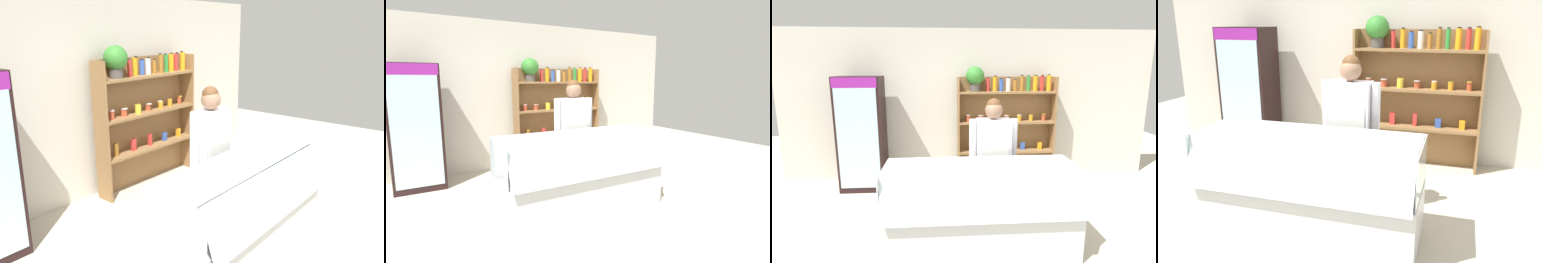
{
  "view_description": "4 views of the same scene",
  "coord_description": "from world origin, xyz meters",
  "views": [
    {
      "loc": [
        -3.03,
        -1.89,
        2.27
      ],
      "look_at": [
        -0.18,
        0.5,
        1.23
      ],
      "focal_mm": 35.0,
      "sensor_mm": 36.0,
      "label": 1
    },
    {
      "loc": [
        -1.94,
        -3.23,
        1.65
      ],
      "look_at": [
        0.16,
        0.4,
        0.93
      ],
      "focal_mm": 28.0,
      "sensor_mm": 36.0,
      "label": 2
    },
    {
      "loc": [
        -0.49,
        -3.14,
        2.04
      ],
      "look_at": [
        -0.22,
        0.55,
        1.24
      ],
      "focal_mm": 28.0,
      "sensor_mm": 36.0,
      "label": 3
    },
    {
      "loc": [
        1.22,
        -3.05,
        1.99
      ],
      "look_at": [
        0.2,
        0.33,
        0.94
      ],
      "focal_mm": 35.0,
      "sensor_mm": 36.0,
      "label": 4
    }
  ],
  "objects": [
    {
      "name": "deli_display_case",
      "position": [
        -0.09,
        -0.09,
        0.31
      ],
      "size": [
        2.09,
        0.78,
        1.01
      ],
      "color": "silver",
      "rests_on": "ground"
    },
    {
      "name": "shop_clerk",
      "position": [
        0.15,
        0.51,
        0.98
      ],
      "size": [
        0.61,
        0.25,
        1.66
      ],
      "color": "#383D51",
      "rests_on": "ground"
    },
    {
      "name": "shelving_unit",
      "position": [
        0.54,
        2.04,
        1.19
      ],
      "size": [
        1.72,
        0.32,
        2.05
      ],
      "color": "olive",
      "rests_on": "ground"
    },
    {
      "name": "ground_plane",
      "position": [
        0.0,
        0.0,
        0.0
      ],
      "size": [
        12.0,
        12.0,
        0.0
      ],
      "primitive_type": "plane",
      "color": "beige"
    },
    {
      "name": "back_wall",
      "position": [
        0.0,
        2.32,
        1.35
      ],
      "size": [
        6.8,
        0.1,
        2.7
      ],
      "primitive_type": "cube",
      "color": "beige",
      "rests_on": "ground"
    }
  ]
}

